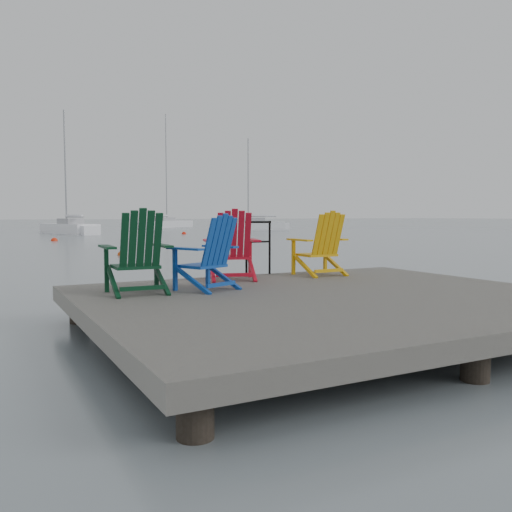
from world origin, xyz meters
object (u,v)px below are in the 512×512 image
buoy_a (122,255)px  buoy_b (54,241)px  chair_blue (209,253)px  handrail (258,242)px  sailboat_far (252,226)px  buoy_d (97,234)px  sailboat_near (69,229)px  buoy_c (184,234)px  sailboat_mid (165,225)px  chair_red (232,246)px  chair_green (138,252)px  chair_yellow (321,244)px

buoy_a → buoy_b: size_ratio=0.86×
chair_blue → handrail: bearing=20.0°
sailboat_far → buoy_b: bearing=151.4°
handrail → chair_blue: (-1.46, -1.36, -0.05)m
buoy_b → buoy_d: (4.34, 9.55, 0.00)m
handrail → sailboat_near: (2.74, 37.65, -0.69)m
buoy_a → buoy_c: buoy_c is taller
buoy_d → buoy_a: bearing=-99.1°
sailboat_mid → sailboat_far: 14.73m
chair_red → sailboat_near: 38.29m
chair_blue → buoy_b: size_ratio=2.55×
sailboat_near → buoy_d: sailboat_near is taller
buoy_a → sailboat_near: bearing=85.4°
chair_green → buoy_d: 36.85m
chair_red → sailboat_mid: (17.26, 55.78, -0.68)m
handrail → chair_green: chair_green is taller
chair_green → chair_yellow: chair_green is taller
sailboat_near → buoy_c: (7.98, -4.93, -0.36)m
chair_yellow → handrail: bearing=145.0°
buoy_c → chair_yellow: bearing=-106.5°
chair_blue → chair_yellow: size_ratio=0.95×
buoy_d → sailboat_near: bearing=121.1°
sailboat_near → sailboat_mid: bearing=36.8°
chair_yellow → buoy_d: 35.73m
chair_blue → buoy_a: bearing=57.9°
chair_yellow → buoy_d: size_ratio=2.99×
sailboat_far → buoy_b: 26.53m
handrail → chair_green: 2.71m
chair_green → buoy_c: 36.44m
handrail → sailboat_far: (21.23, 41.33, -0.69)m
sailboat_mid → buoy_d: (-12.19, -20.35, -0.35)m
handrail → buoy_d: size_ratio=2.61×
chair_green → sailboat_mid: bearing=73.9°
chair_blue → sailboat_far: 48.36m
sailboat_far → buoy_d: (-16.86, -6.38, -0.36)m
chair_blue → chair_red: bearing=26.4°
chair_blue → buoy_d: bearing=57.9°
handrail → chair_yellow: chair_yellow is taller
handrail → buoy_a: 12.23m
chair_red → buoy_d: (5.07, 35.43, -1.03)m
chair_red → sailboat_near: bearing=102.9°
chair_blue → buoy_c: (12.18, 34.08, -0.99)m
chair_red → buoy_d: 35.80m
sailboat_mid → buoy_b: 34.17m
handrail → buoy_c: handrail is taller
chair_green → sailboat_far: (23.63, 42.60, -0.67)m
chair_yellow → buoy_c: size_ratio=2.83×
sailboat_near → buoy_c: bearing=-46.9°
sailboat_near → buoy_d: 3.18m
sailboat_mid → chair_blue: bearing=-61.5°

